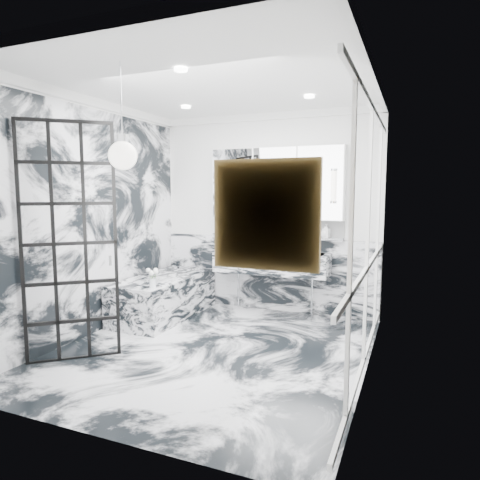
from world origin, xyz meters
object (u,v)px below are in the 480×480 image
at_px(crittall_door, 70,244).
at_px(mirror_cabinet, 276,184).
at_px(trough_sink, 271,262).
at_px(bathtub, 164,296).

height_order(crittall_door, mirror_cabinet, crittall_door).
relative_size(trough_sink, bathtub, 0.97).
relative_size(trough_sink, mirror_cabinet, 0.84).
bearing_deg(mirror_cabinet, crittall_door, -118.61).
distance_m(mirror_cabinet, bathtub, 2.20).
bearing_deg(mirror_cabinet, bathtub, -147.94).
relative_size(mirror_cabinet, bathtub, 1.15).
relative_size(crittall_door, trough_sink, 1.49).
distance_m(crittall_door, mirror_cabinet, 2.90).
height_order(trough_sink, bathtub, trough_sink).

